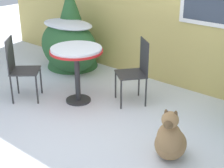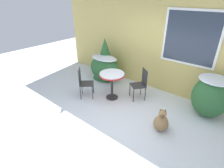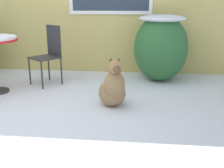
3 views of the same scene
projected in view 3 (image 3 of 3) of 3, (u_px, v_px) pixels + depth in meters
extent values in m
plane|color=silver|center=(28.00, 115.00, 3.28)|extent=(16.00, 16.00, 0.00)
ellipsoid|color=#2D6033|center=(161.00, 48.00, 4.56)|extent=(0.87, 0.83, 1.08)
ellipsoid|color=silver|center=(162.00, 18.00, 4.42)|extent=(0.74, 0.71, 0.12)
cube|color=#2D2D30|center=(45.00, 58.00, 4.35)|extent=(0.55, 0.55, 0.02)
cube|color=#2D2D30|center=(54.00, 41.00, 4.41)|extent=(0.29, 0.23, 0.48)
cylinder|color=#2D2D30|center=(30.00, 71.00, 4.42)|extent=(0.02, 0.02, 0.43)
cylinder|color=#2D2D30|center=(42.00, 76.00, 4.18)|extent=(0.02, 0.02, 0.43)
cylinder|color=#2D2D30|center=(49.00, 68.00, 4.66)|extent=(0.02, 0.02, 0.43)
cylinder|color=#2D2D30|center=(61.00, 71.00, 4.42)|extent=(0.02, 0.02, 0.43)
ellipsoid|color=#937047|center=(112.00, 93.00, 3.56)|extent=(0.46, 0.50, 0.33)
ellipsoid|color=#937047|center=(114.00, 85.00, 3.41)|extent=(0.33, 0.31, 0.36)
sphere|color=#937047|center=(115.00, 67.00, 3.32)|extent=(0.17, 0.17, 0.17)
cone|color=brown|center=(118.00, 70.00, 3.21)|extent=(0.12, 0.10, 0.10)
ellipsoid|color=brown|center=(111.00, 62.00, 3.30)|extent=(0.04, 0.04, 0.08)
ellipsoid|color=brown|center=(119.00, 61.00, 3.32)|extent=(0.04, 0.04, 0.08)
ellipsoid|color=#937047|center=(109.00, 95.00, 3.77)|extent=(0.13, 0.20, 0.06)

